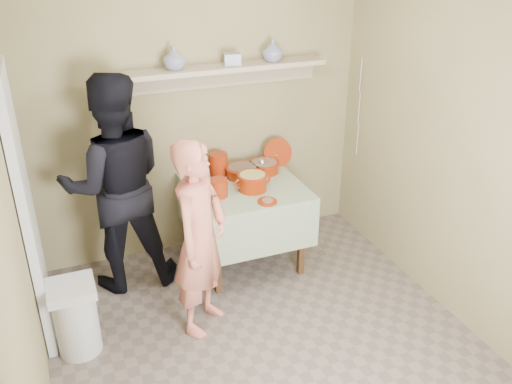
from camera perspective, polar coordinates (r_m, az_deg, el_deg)
name	(u,v)px	position (r m, az deg, el deg)	size (l,w,h in m)	color
ground	(275,359)	(4.02, 2.06, -17.13)	(3.50, 3.50, 0.00)	#6B5D54
tile_panel	(27,212)	(4.03, -22.95, -1.91)	(0.06, 0.70, 2.00)	silver
plate_stack_a	(197,168)	(4.75, -6.24, 2.56)	(0.17, 0.17, 0.22)	#7D1600
plate_stack_b	(218,164)	(4.83, -3.99, 2.96)	(0.17, 0.17, 0.20)	#7D1600
bowl_stack	(219,188)	(4.43, -3.97, 0.42)	(0.15, 0.15, 0.15)	#7D1600
empty_bowl	(213,183)	(4.65, -4.57, 0.95)	(0.15, 0.15, 0.04)	#7D1600
propped_lid	(278,153)	(5.02, 2.31, 4.14)	(0.27, 0.27, 0.02)	#7D1600
vase_right	(273,50)	(4.76, 1.77, 14.67)	(0.18, 0.18, 0.18)	navy
vase_left	(174,58)	(4.51, -8.62, 13.78)	(0.18, 0.18, 0.19)	navy
ceramic_box	(232,59)	(4.63, -2.51, 13.78)	(0.14, 0.10, 0.10)	navy
person_cook	(200,239)	(3.90, -5.90, -4.93)	(0.55, 0.36, 1.50)	#CF6E59
person_helper	(116,185)	(4.45, -14.57, 0.71)	(0.88, 0.69, 1.81)	black
room_shell	(280,146)	(3.15, 2.53, 4.82)	(3.04, 3.54, 2.62)	#968A5C
serving_table	(244,197)	(4.71, -1.26, -0.55)	(0.97, 0.97, 0.76)	#4C2D16
cazuela_meat_a	(242,171)	(4.79, -1.45, 2.25)	(0.30, 0.30, 0.10)	#6E1602
cazuela_meat_b	(264,166)	(4.88, 0.87, 2.75)	(0.28, 0.28, 0.10)	#6E1602
ladle	(263,162)	(4.83, 0.69, 3.15)	(0.08, 0.26, 0.19)	silver
cazuela_rice	(252,181)	(4.53, -0.37, 1.20)	(0.33, 0.25, 0.14)	#6E1602
front_plate	(267,201)	(4.35, 1.21, -1.00)	(0.16, 0.16, 0.03)	#7D1600
wall_shelf	(222,70)	(4.67, -3.61, 12.67)	(1.80, 0.25, 0.21)	tan
trash_bin	(76,318)	(4.10, -18.42, -12.46)	(0.32, 0.32, 0.56)	silver
electrical_cord	(359,108)	(5.16, 10.79, 8.69)	(0.01, 0.05, 0.90)	silver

